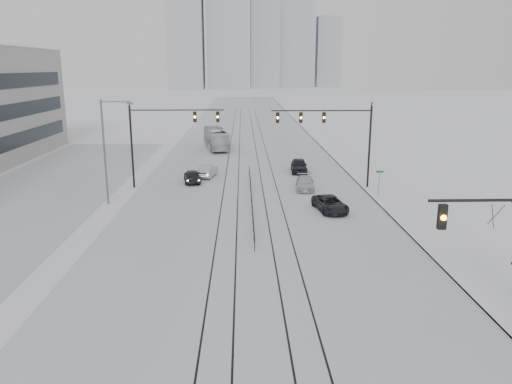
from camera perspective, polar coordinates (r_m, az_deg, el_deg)
name	(u,v)px	position (r m, az deg, el deg)	size (l,w,h in m)	color
road	(248,149)	(73.24, -0.97, 4.99)	(22.00, 260.00, 0.02)	silver
sidewalk_east	(339,148)	(74.60, 9.50, 5.02)	(5.00, 260.00, 0.16)	silver
curb	(323,148)	(74.17, 7.63, 5.02)	(0.10, 260.00, 0.12)	gray
parking_strip	(44,190)	(52.38, -23.09, 0.17)	(14.00, 60.00, 0.03)	silver
tram_rails	(250,178)	(53.59, -0.74, 1.62)	(5.30, 180.00, 0.01)	black
skyline	(252,31)	(286.64, -0.43, 17.90)	(96.00, 48.00, 72.00)	#9499A2
traffic_mast_ne	(336,130)	(48.49, 9.08, 7.01)	(9.60, 0.37, 8.00)	black
traffic_mast_nw	(162,131)	(49.31, -10.71, 6.84)	(9.10, 0.37, 8.00)	black
street_light_west	(108,145)	(44.31, -16.61, 5.22)	(2.73, 0.25, 9.00)	#595B60
median_fence	(251,197)	(43.75, -0.54, -0.56)	(0.06, 24.00, 1.00)	black
street_sign	(379,179)	(47.13, 13.91, 1.44)	(0.70, 0.06, 2.40)	#595B60
sedan_sb_inner	(192,176)	(51.78, -7.31, 1.82)	(1.62, 4.03, 1.37)	black
sedan_sb_outer	(207,171)	(54.25, -5.57, 2.41)	(1.41, 4.04, 1.33)	#A5A9AD
sedan_nb_front	(330,204)	(41.56, 8.48, -1.37)	(2.08, 4.50, 1.25)	black
sedan_nb_right	(305,183)	(48.73, 5.63, 1.01)	(1.73, 4.25, 1.23)	#B8BDC1
sedan_nb_far	(299,166)	(56.65, 4.94, 3.01)	(1.80, 4.46, 1.52)	black
box_truck	(216,139)	(73.11, -4.60, 6.09)	(2.47, 10.56, 2.94)	#B5B7B9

